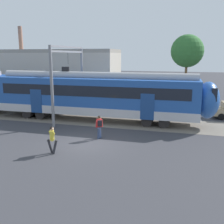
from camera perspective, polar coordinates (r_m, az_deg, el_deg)
The scene contains 6 objects.
ground_plane at distance 17.69m, azimuth -5.33°, elevation -6.78°, with size 160.00×160.00×0.00m, color #38383D.
pedestrian_yellow at distance 15.94m, azimuth -12.90°, elevation -5.56°, with size 0.71×0.52×1.67m.
pedestrian_red at distance 18.27m, azimuth -2.79°, elevation -2.87°, with size 0.50×0.71×1.67m.
catenary_gantry at distance 24.09m, azimuth -9.46°, elevation 8.69°, with size 0.24×6.64×6.53m.
background_building at distance 33.05m, azimuth -12.14°, elevation 7.61°, with size 15.20×5.00×9.20m.
street_tree_right at distance 35.70m, azimuth 16.06°, elevation 12.61°, with size 4.16×4.16×8.34m.
Camera 1 is at (6.00, -15.61, 5.78)m, focal length 42.00 mm.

